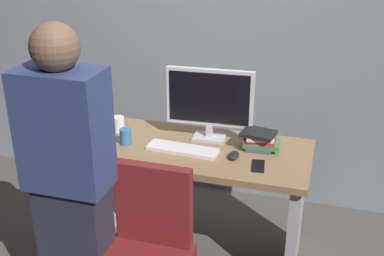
{
  "coord_description": "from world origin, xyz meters",
  "views": [
    {
      "loc": [
        0.74,
        -2.57,
        2.05
      ],
      "look_at": [
        0.0,
        -0.05,
        0.9
      ],
      "focal_mm": 45.71,
      "sensor_mm": 36.0,
      "label": 1
    }
  ],
  "objects": [
    {
      "name": "monitor",
      "position": [
        0.05,
        0.15,
        1.01
      ],
      "size": [
        0.54,
        0.15,
        0.46
      ],
      "color": "silver",
      "rests_on": "desk"
    },
    {
      "name": "wall_back",
      "position": [
        0.0,
        0.86,
        1.5
      ],
      "size": [
        6.4,
        0.1,
        3.0
      ],
      "primitive_type": "cube",
      "color": "gray",
      "rests_on": "ground"
    },
    {
      "name": "ground_plane",
      "position": [
        0.0,
        0.0,
        0.0
      ],
      "size": [
        9.0,
        9.0,
        0.0
      ],
      "primitive_type": "plane",
      "color": "#4C4742"
    },
    {
      "name": "keyboard",
      "position": [
        -0.05,
        -0.06,
        0.76
      ],
      "size": [
        0.44,
        0.15,
        0.02
      ],
      "primitive_type": "cube",
      "rotation": [
        0.0,
        0.0,
        -0.06
      ],
      "color": "white",
      "rests_on": "desk"
    },
    {
      "name": "person_at_desk",
      "position": [
        -0.41,
        -0.76,
        0.84
      ],
      "size": [
        0.4,
        0.24,
        1.64
      ],
      "color": "#262838",
      "rests_on": "ground"
    },
    {
      "name": "cell_phone",
      "position": [
        0.41,
        -0.14,
        0.76
      ],
      "size": [
        0.09,
        0.15,
        0.01
      ],
      "primitive_type": "cube",
      "rotation": [
        0.0,
        0.0,
        0.13
      ],
      "color": "black",
      "rests_on": "desk"
    },
    {
      "name": "cup_near_keyboard",
      "position": [
        -0.42,
        -0.07,
        0.8
      ],
      "size": [
        0.07,
        0.07,
        0.1
      ],
      "primitive_type": "cylinder",
      "color": "#3372B2",
      "rests_on": "desk"
    },
    {
      "name": "mouse",
      "position": [
        0.26,
        -0.07,
        0.77
      ],
      "size": [
        0.06,
        0.1,
        0.03
      ],
      "primitive_type": "ellipsoid",
      "color": "black",
      "rests_on": "desk"
    },
    {
      "name": "desk",
      "position": [
        0.0,
        0.0,
        0.52
      ],
      "size": [
        1.4,
        0.65,
        0.75
      ],
      "color": "#93704C",
      "rests_on": "ground"
    },
    {
      "name": "book_stack",
      "position": [
        0.38,
        0.09,
        0.81
      ],
      "size": [
        0.23,
        0.18,
        0.12
      ],
      "color": "#594C72",
      "rests_on": "desk"
    },
    {
      "name": "cup_by_monitor",
      "position": [
        -0.55,
        0.1,
        0.8
      ],
      "size": [
        0.08,
        0.08,
        0.1
      ],
      "primitive_type": "cylinder",
      "color": "white",
      "rests_on": "desk"
    }
  ]
}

